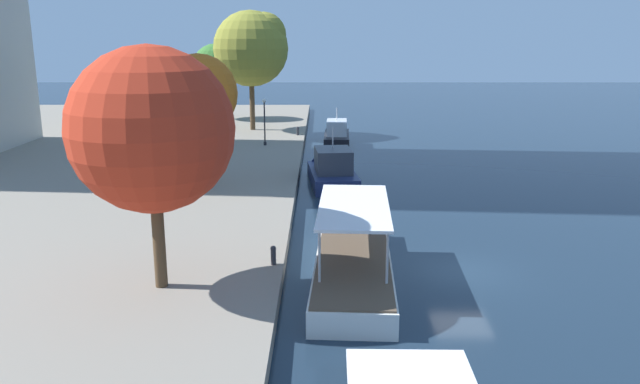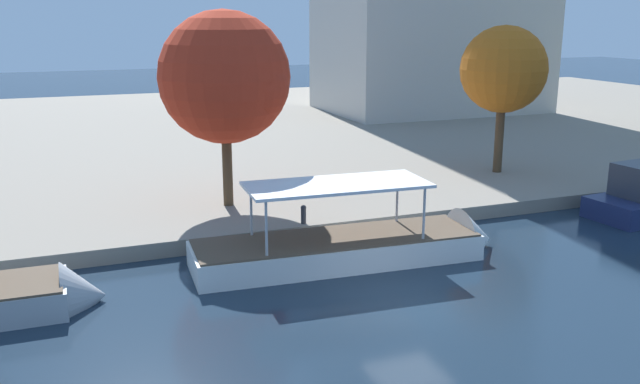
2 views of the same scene
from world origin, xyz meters
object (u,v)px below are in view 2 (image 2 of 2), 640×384
object	(u,v)px
mooring_bollard_0	(303,214)
tree_3	(505,70)
tour_boat_2	(362,249)
tree_0	(226,80)

from	to	relation	value
mooring_bollard_0	tree_3	bearing A→B (deg)	21.62
tour_boat_2	mooring_bollard_0	distance (m)	3.68
tour_boat_2	tree_3	xyz separation A→B (m)	(12.70, 8.93, 6.01)
mooring_bollard_0	tour_boat_2	bearing A→B (deg)	-70.05
tree_0	tree_3	xyz separation A→B (m)	(16.18, 1.50, -0.13)
mooring_bollard_0	tree_0	size ratio (longest dim) A/B	0.09
tour_boat_2	tree_0	distance (m)	10.25
tree_0	tree_3	world-z (taller)	tree_0
mooring_bollard_0	tree_3	xyz separation A→B (m)	(13.93, 5.52, 5.35)
mooring_bollard_0	tree_3	distance (m)	15.91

